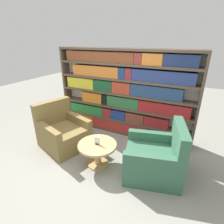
# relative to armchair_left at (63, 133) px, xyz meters

# --- Properties ---
(ground_plane) EXTENTS (14.00, 14.00, 0.00)m
(ground_plane) POSITION_rel_armchair_left_xyz_m (0.89, -0.32, -0.31)
(ground_plane) COLOR gray
(bookshelf) EXTENTS (3.19, 0.30, 1.95)m
(bookshelf) POSITION_rel_armchair_left_xyz_m (0.88, 1.11, 0.66)
(bookshelf) COLOR silver
(bookshelf) RESTS_ON ground_plane
(armchair_left) EXTENTS (1.09, 1.04, 0.93)m
(armchair_left) POSITION_rel_armchair_left_xyz_m (0.00, 0.00, 0.00)
(armchair_left) COLOR olive
(armchair_left) RESTS_ON ground_plane
(armchair_right) EXTENTS (1.06, 1.01, 0.93)m
(armchair_right) POSITION_rel_armchair_left_xyz_m (1.95, -0.00, 0.00)
(armchair_right) COLOR #336047
(armchair_right) RESTS_ON ground_plane
(coffee_table) EXTENTS (0.68, 0.68, 0.44)m
(coffee_table) POSITION_rel_armchair_left_xyz_m (0.97, -0.22, 0.01)
(coffee_table) COLOR tan
(coffee_table) RESTS_ON ground_plane
(table_sign) EXTENTS (0.10, 0.06, 0.14)m
(table_sign) POSITION_rel_armchair_left_xyz_m (0.97, -0.22, 0.19)
(table_sign) COLOR black
(table_sign) RESTS_ON coffee_table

